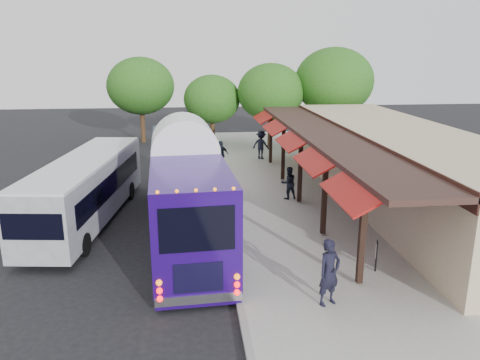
{
  "coord_description": "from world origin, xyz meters",
  "views": [
    {
      "loc": [
        -1.21,
        -16.46,
        7.03
      ],
      "look_at": [
        0.81,
        2.37,
        1.8
      ],
      "focal_mm": 35.0,
      "sensor_mm": 36.0,
      "label": 1
    }
  ],
  "objects_px": {
    "coach_bus": "(186,186)",
    "ped_a": "(329,272)",
    "ped_d": "(261,145)",
    "ped_c": "(221,155)",
    "sign_board": "(377,252)",
    "ped_b": "(288,183)",
    "city_bus": "(87,187)"
  },
  "relations": [
    {
      "from": "coach_bus",
      "to": "ped_d",
      "type": "bearing_deg",
      "value": 65.32
    },
    {
      "from": "ped_a",
      "to": "city_bus",
      "type": "bearing_deg",
      "value": 110.24
    },
    {
      "from": "ped_c",
      "to": "sign_board",
      "type": "xyz_separation_m",
      "value": [
        4.02,
        -14.17,
        -0.17
      ]
    },
    {
      "from": "ped_c",
      "to": "ped_d",
      "type": "bearing_deg",
      "value": -170.08
    },
    {
      "from": "city_bus",
      "to": "ped_c",
      "type": "bearing_deg",
      "value": 59.17
    },
    {
      "from": "ped_b",
      "to": "ped_d",
      "type": "height_order",
      "value": "ped_d"
    },
    {
      "from": "ped_b",
      "to": "sign_board",
      "type": "distance_m",
      "value": 7.99
    },
    {
      "from": "ped_c",
      "to": "sign_board",
      "type": "relative_size",
      "value": 1.7
    },
    {
      "from": "coach_bus",
      "to": "ped_a",
      "type": "height_order",
      "value": "coach_bus"
    },
    {
      "from": "ped_a",
      "to": "ped_d",
      "type": "bearing_deg",
      "value": 62.05
    },
    {
      "from": "coach_bus",
      "to": "ped_d",
      "type": "xyz_separation_m",
      "value": [
        4.85,
        12.45,
        -0.93
      ]
    },
    {
      "from": "coach_bus",
      "to": "ped_b",
      "type": "relative_size",
      "value": 7.47
    },
    {
      "from": "ped_b",
      "to": "ped_c",
      "type": "relative_size",
      "value": 0.92
    },
    {
      "from": "city_bus",
      "to": "ped_c",
      "type": "relative_size",
      "value": 6.04
    },
    {
      "from": "ped_a",
      "to": "sign_board",
      "type": "bearing_deg",
      "value": 15.32
    },
    {
      "from": "city_bus",
      "to": "coach_bus",
      "type": "bearing_deg",
      "value": -18.84
    },
    {
      "from": "ped_b",
      "to": "ped_c",
      "type": "xyz_separation_m",
      "value": [
        -2.8,
        6.28,
        0.07
      ]
    },
    {
      "from": "coach_bus",
      "to": "ped_a",
      "type": "relative_size",
      "value": 6.12
    },
    {
      "from": "city_bus",
      "to": "ped_a",
      "type": "relative_size",
      "value": 5.36
    },
    {
      "from": "coach_bus",
      "to": "ped_d",
      "type": "height_order",
      "value": "coach_bus"
    },
    {
      "from": "ped_a",
      "to": "ped_d",
      "type": "height_order",
      "value": "ped_a"
    },
    {
      "from": "coach_bus",
      "to": "ped_a",
      "type": "distance_m",
      "value": 7.22
    },
    {
      "from": "ped_a",
      "to": "coach_bus",
      "type": "bearing_deg",
      "value": 98.36
    },
    {
      "from": "ped_c",
      "to": "sign_board",
      "type": "distance_m",
      "value": 14.73
    },
    {
      "from": "coach_bus",
      "to": "sign_board",
      "type": "distance_m",
      "value": 7.46
    },
    {
      "from": "ped_b",
      "to": "coach_bus",
      "type": "bearing_deg",
      "value": 24.15
    },
    {
      "from": "coach_bus",
      "to": "ped_c",
      "type": "xyz_separation_m",
      "value": [
        2.05,
        10.0,
        -1.01
      ]
    },
    {
      "from": "ped_b",
      "to": "ped_d",
      "type": "distance_m",
      "value": 8.73
    },
    {
      "from": "coach_bus",
      "to": "ped_c",
      "type": "height_order",
      "value": "coach_bus"
    },
    {
      "from": "coach_bus",
      "to": "sign_board",
      "type": "relative_size",
      "value": 11.72
    },
    {
      "from": "ped_d",
      "to": "sign_board",
      "type": "height_order",
      "value": "ped_d"
    },
    {
      "from": "ped_b",
      "to": "ped_c",
      "type": "height_order",
      "value": "ped_c"
    }
  ]
}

